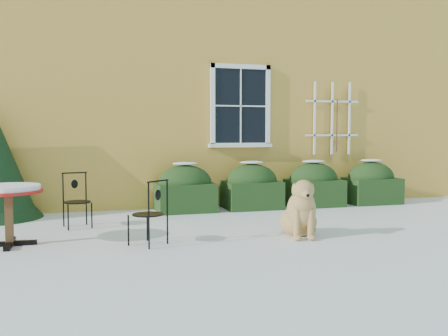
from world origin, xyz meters
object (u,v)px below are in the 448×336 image
object	(u,v)px
patio_chair_near	(150,213)
dog	(300,213)
patio_chair_far	(77,200)
bistro_table	(8,195)

from	to	relation	value
patio_chair_near	dog	bearing A→B (deg)	138.43
dog	patio_chair_far	bearing A→B (deg)	162.92
bistro_table	patio_chair_far	xyz separation A→B (m)	(0.82, 1.10, -0.23)
dog	bistro_table	bearing A→B (deg)	-176.44
dog	patio_chair_near	bearing A→B (deg)	-170.29
bistro_table	patio_chair_far	size ratio (longest dim) A/B	1.01
patio_chair_near	patio_chair_far	size ratio (longest dim) A/B	1.01
patio_chair_near	patio_chair_far	bearing A→B (deg)	-99.66
patio_chair_far	bistro_table	bearing A→B (deg)	-139.23
bistro_table	dog	size ratio (longest dim) A/B	0.95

